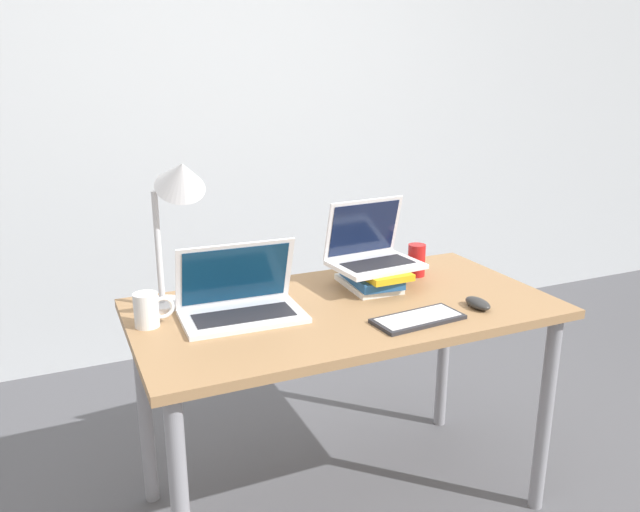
# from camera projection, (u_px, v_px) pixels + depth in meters

# --- Properties ---
(wall_back) EXTENTS (8.00, 0.05, 2.70)m
(wall_back) POSITION_uv_depth(u_px,v_px,m) (215.00, 106.00, 3.28)
(wall_back) COLOR silver
(wall_back) RESTS_ON ground_plane
(desk) EXTENTS (1.39, 0.73, 0.78)m
(desk) POSITION_uv_depth(u_px,v_px,m) (344.00, 330.00, 2.10)
(desk) COLOR #9E754C
(desk) RESTS_ON ground_plane
(laptop_left) EXTENTS (0.39, 0.25, 0.24)m
(laptop_left) POSITION_uv_depth(u_px,v_px,m) (240.00, 302.00, 1.97)
(laptop_left) COLOR silver
(laptop_left) RESTS_ON desk
(book_stack) EXTENTS (0.19, 0.28, 0.08)m
(book_stack) POSITION_uv_depth(u_px,v_px,m) (372.00, 277.00, 2.23)
(book_stack) COLOR white
(book_stack) RESTS_ON desk
(laptop_on_books) EXTENTS (0.32, 0.25, 0.23)m
(laptop_on_books) POSITION_uv_depth(u_px,v_px,m) (372.00, 252.00, 2.23)
(laptop_on_books) COLOR silver
(laptop_on_books) RESTS_ON book_stack
(wireless_keyboard) EXTENTS (0.30, 0.15, 0.01)m
(wireless_keyboard) POSITION_uv_depth(u_px,v_px,m) (418.00, 319.00, 1.94)
(wireless_keyboard) COLOR #28282D
(wireless_keyboard) RESTS_ON desk
(mouse) EXTENTS (0.06, 0.11, 0.03)m
(mouse) POSITION_uv_depth(u_px,v_px,m) (478.00, 303.00, 2.04)
(mouse) COLOR #2D2D2D
(mouse) RESTS_ON desk
(mug) EXTENTS (0.12, 0.07, 0.11)m
(mug) POSITION_uv_depth(u_px,v_px,m) (148.00, 310.00, 1.89)
(mug) COLOR white
(mug) RESTS_ON desk
(soda_can) EXTENTS (0.07, 0.07, 0.12)m
(soda_can) POSITION_uv_depth(u_px,v_px,m) (416.00, 260.00, 2.35)
(soda_can) COLOR red
(soda_can) RESTS_ON desk
(desk_lamp) EXTENTS (0.23, 0.20, 0.52)m
(desk_lamp) POSITION_uv_depth(u_px,v_px,m) (178.00, 192.00, 1.95)
(desk_lamp) COLOR silver
(desk_lamp) RESTS_ON desk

